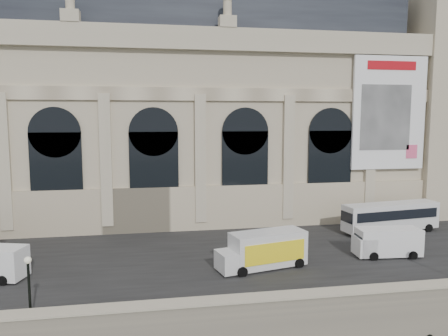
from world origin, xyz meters
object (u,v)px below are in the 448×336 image
(box_truck, at_px, (263,250))
(lamp_left, at_px, (29,291))
(bus_right, at_px, (391,216))
(van_c, at_px, (384,242))

(box_truck, height_order, lamp_left, lamp_left)
(bus_right, bearing_deg, lamp_left, -154.81)
(van_c, bearing_deg, bus_right, 56.04)
(bus_right, relative_size, box_truck, 1.42)
(box_truck, bearing_deg, lamp_left, -156.77)
(van_c, bearing_deg, box_truck, -174.89)
(bus_right, height_order, box_truck, bus_right)
(lamp_left, bearing_deg, box_truck, 23.23)
(van_c, distance_m, box_truck, 11.61)
(bus_right, bearing_deg, box_truck, -152.91)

